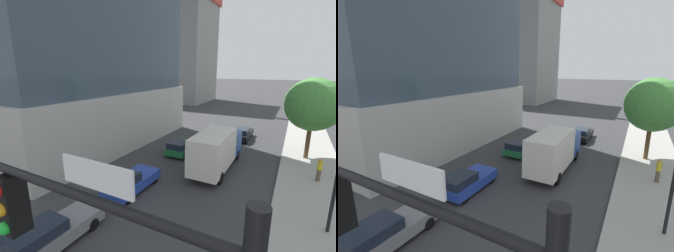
% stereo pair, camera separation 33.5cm
% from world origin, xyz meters
% --- Properties ---
extents(sidewalk, '(4.54, 120.00, 0.15)m').
position_xyz_m(sidewalk, '(8.56, 20.00, 0.07)').
color(sidewalk, '#9E9B93').
rests_on(sidewalk, ground).
extents(construction_building, '(23.01, 15.47, 33.93)m').
position_xyz_m(construction_building, '(-19.60, 56.19, 14.35)').
color(construction_building, gray).
rests_on(construction_building, ground).
extents(street_tree, '(4.57, 4.57, 7.15)m').
position_xyz_m(street_tree, '(8.22, 24.83, 5.00)').
color(street_tree, brown).
rests_on(street_tree, sidewalk).
extents(car_blue, '(1.92, 4.28, 1.42)m').
position_xyz_m(car_blue, '(-2.23, 12.65, 0.70)').
color(car_blue, '#233D9E').
rests_on(car_blue, ground).
extents(car_gray, '(1.77, 4.71, 1.42)m').
position_xyz_m(car_gray, '(-2.23, 6.85, 0.71)').
color(car_gray, slate).
rests_on(car_gray, ground).
extents(car_black, '(1.94, 4.59, 1.36)m').
position_xyz_m(car_black, '(1.77, 28.50, 0.67)').
color(car_black, black).
rests_on(car_black, ground).
extents(car_green, '(1.92, 4.04, 1.40)m').
position_xyz_m(car_green, '(-2.23, 20.70, 0.68)').
color(car_green, '#1E6638').
rests_on(car_green, ground).
extents(box_truck, '(2.30, 7.63, 3.27)m').
position_xyz_m(box_truck, '(1.77, 18.74, 1.79)').
color(box_truck, '#1E4799').
rests_on(box_truck, ground).
extents(pedestrian_yellow_shirt, '(0.34, 0.34, 1.77)m').
position_xyz_m(pedestrian_yellow_shirt, '(8.89, 20.09, 1.06)').
color(pedestrian_yellow_shirt, brown).
rests_on(pedestrian_yellow_shirt, sidewalk).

